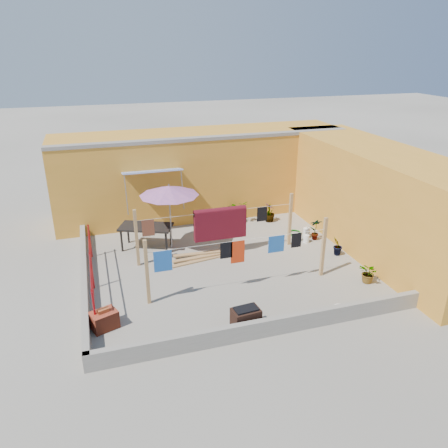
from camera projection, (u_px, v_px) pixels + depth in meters
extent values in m
plane|color=#9E998E|center=(225.00, 265.00, 13.29)|extent=(80.00, 80.00, 0.00)
cube|color=orange|center=(201.00, 173.00, 16.96)|extent=(11.00, 2.40, 3.20)
cube|color=gray|center=(208.00, 138.00, 15.44)|extent=(11.00, 0.35, 0.12)
cube|color=#2D51B2|center=(152.00, 171.00, 14.77)|extent=(2.00, 0.79, 0.22)
cylinder|color=gray|center=(126.00, 195.00, 14.43)|extent=(0.03, 0.30, 1.28)
cylinder|color=gray|center=(183.00, 190.00, 14.95)|extent=(0.03, 0.30, 1.28)
cube|color=orange|center=(378.00, 199.00, 14.10)|extent=(2.40, 9.00, 3.20)
cube|color=gray|center=(271.00, 327.00, 10.05)|extent=(8.30, 0.16, 0.44)
cube|color=gray|center=(84.00, 279.00, 12.09)|extent=(0.16, 7.30, 0.44)
cylinder|color=#A21017|center=(94.00, 310.00, 10.08)|extent=(0.05, 0.05, 1.10)
cylinder|color=#A21017|center=(92.00, 270.00, 11.85)|extent=(0.05, 0.05, 1.10)
cylinder|color=#A21017|center=(90.00, 241.00, 13.61)|extent=(0.05, 0.05, 1.10)
cylinder|color=#A21017|center=(90.00, 254.00, 11.65)|extent=(0.04, 4.20, 0.04)
cylinder|color=#A21017|center=(92.00, 269.00, 11.83)|extent=(0.04, 4.20, 0.04)
cube|color=tan|center=(147.00, 272.00, 11.02)|extent=(0.09, 0.09, 1.80)
cube|color=tan|center=(323.00, 247.00, 12.39)|extent=(0.09, 0.09, 1.80)
cube|color=tan|center=(290.00, 220.00, 14.33)|extent=(0.09, 0.09, 1.80)
cube|color=tan|center=(137.00, 238.00, 12.96)|extent=(0.09, 0.09, 1.80)
cylinder|color=silver|center=(241.00, 240.00, 11.50)|extent=(5.00, 0.01, 0.01)
cylinder|color=silver|center=(217.00, 212.00, 13.44)|extent=(5.00, 0.01, 0.01)
cube|color=#4C0C17|center=(220.00, 224.00, 13.63)|extent=(1.66, 0.22, 0.95)
cube|color=black|center=(262.00, 214.00, 13.94)|extent=(0.34, 0.02, 0.48)
cube|color=brown|center=(148.00, 228.00, 12.95)|extent=(0.37, 0.02, 0.52)
cube|color=#1F56A9|center=(163.00, 261.00, 11.04)|extent=(0.47, 0.02, 0.58)
cube|color=black|center=(226.00, 250.00, 11.48)|extent=(0.33, 0.02, 0.46)
cube|color=red|center=(238.00, 252.00, 11.60)|extent=(0.38, 0.02, 0.65)
cube|color=#1F56A9|center=(276.00, 244.00, 11.87)|extent=(0.46, 0.02, 0.49)
cube|color=black|center=(296.00, 240.00, 12.03)|extent=(0.29, 0.02, 0.43)
cylinder|color=gray|center=(172.00, 249.00, 14.30)|extent=(0.34, 0.34, 0.06)
cylinder|color=gray|center=(170.00, 219.00, 13.90)|extent=(0.04, 0.04, 2.14)
cone|color=#B36096|center=(169.00, 191.00, 13.54)|extent=(1.98, 1.98, 0.30)
cylinder|color=gray|center=(169.00, 185.00, 13.47)|extent=(0.04, 0.04, 0.09)
cube|color=black|center=(146.00, 227.00, 14.14)|extent=(1.87, 1.44, 0.06)
cube|color=black|center=(122.00, 241.00, 14.06)|extent=(0.06, 0.06, 0.73)
cube|color=black|center=(128.00, 233.00, 14.67)|extent=(0.06, 0.06, 0.73)
cube|color=black|center=(166.00, 243.00, 13.91)|extent=(0.06, 0.06, 0.73)
cube|color=black|center=(171.00, 235.00, 14.53)|extent=(0.06, 0.06, 0.73)
cube|color=#9F3C24|center=(104.00, 320.00, 10.29)|extent=(0.72, 0.62, 0.44)
cube|color=#B05629|center=(103.00, 311.00, 10.19)|extent=(0.30, 0.22, 0.09)
cube|color=tan|center=(205.00, 259.00, 13.61)|extent=(2.19, 0.52, 0.04)
cube|color=tan|center=(206.00, 256.00, 13.72)|extent=(2.20, 0.34, 0.04)
cube|color=tan|center=(208.00, 252.00, 13.83)|extent=(2.20, 0.28, 0.04)
cube|color=black|center=(246.00, 319.00, 10.23)|extent=(0.68, 0.49, 0.54)
cube|color=black|center=(246.00, 309.00, 10.12)|extent=(0.56, 0.37, 0.04)
cylinder|color=white|center=(341.00, 310.00, 11.02)|extent=(0.42, 0.42, 0.05)
torus|color=white|center=(341.00, 309.00, 11.01)|extent=(0.45, 0.45, 0.05)
cylinder|color=white|center=(306.00, 233.00, 15.20)|extent=(0.23, 0.23, 0.32)
cylinder|color=white|center=(307.00, 228.00, 15.13)|extent=(0.06, 0.06, 0.05)
cylinder|color=white|center=(306.00, 239.00, 14.78)|extent=(0.19, 0.19, 0.27)
cylinder|color=white|center=(307.00, 235.00, 14.72)|extent=(0.05, 0.05, 0.04)
torus|color=#196F18|center=(294.00, 233.00, 15.50)|extent=(0.50, 0.50, 0.03)
torus|color=#196F18|center=(294.00, 232.00, 15.49)|extent=(0.42, 0.42, 0.03)
imported|color=#1B5D1A|center=(237.00, 212.00, 16.35)|extent=(0.87, 0.79, 0.85)
imported|color=#1B5D1A|center=(269.00, 212.00, 16.44)|extent=(0.47, 0.47, 0.72)
imported|color=#1B5D1A|center=(316.00, 229.00, 14.89)|extent=(0.45, 0.35, 0.78)
imported|color=#1B5D1A|center=(337.00, 246.00, 13.81)|extent=(0.45, 0.44, 0.64)
imported|color=#1B5D1A|center=(369.00, 273.00, 12.22)|extent=(0.59, 0.64, 0.59)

